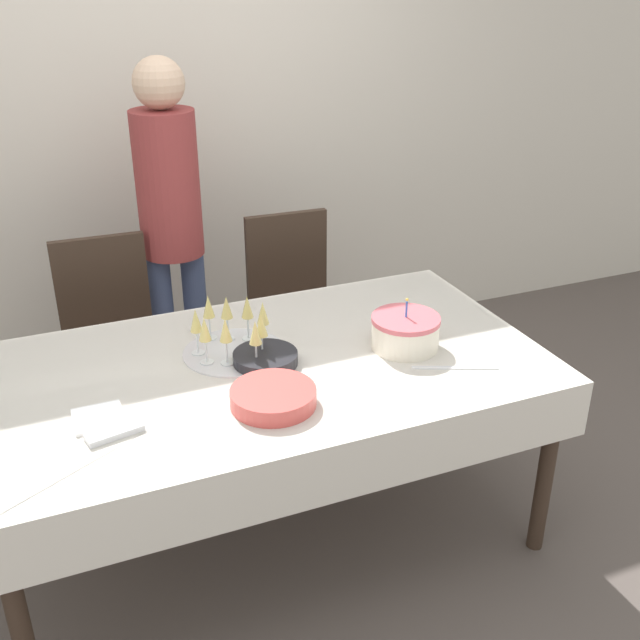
# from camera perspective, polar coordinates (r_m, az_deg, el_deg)

# --- Properties ---
(ground_plane) EXTENTS (12.00, 12.00, 0.00)m
(ground_plane) POSITION_cam_1_polar(r_m,az_deg,el_deg) (3.07, -3.71, -15.63)
(ground_plane) COLOR #564C47
(wall_back) EXTENTS (8.00, 0.05, 2.70)m
(wall_back) POSITION_cam_1_polar(r_m,az_deg,el_deg) (3.88, -12.24, 15.22)
(wall_back) COLOR silver
(wall_back) RESTS_ON ground_plane
(dining_table) EXTENTS (1.95, 1.09, 0.75)m
(dining_table) POSITION_cam_1_polar(r_m,az_deg,el_deg) (2.68, -4.10, -5.20)
(dining_table) COLOR silver
(dining_table) RESTS_ON ground_plane
(dining_chair_far_left) EXTENTS (0.43, 0.43, 0.96)m
(dining_chair_far_left) POSITION_cam_1_polar(r_m,az_deg,el_deg) (3.42, -15.64, -1.32)
(dining_chair_far_left) COLOR #38281E
(dining_chair_far_left) RESTS_ON ground_plane
(dining_chair_far_right) EXTENTS (0.43, 0.43, 0.96)m
(dining_chair_far_right) POSITION_cam_1_polar(r_m,az_deg,el_deg) (3.59, -1.95, 1.06)
(dining_chair_far_right) COLOR #38281E
(dining_chair_far_right) RESTS_ON ground_plane
(birthday_cake) EXTENTS (0.25, 0.25, 0.20)m
(birthday_cake) POSITION_cam_1_polar(r_m,az_deg,el_deg) (2.73, 6.51, -0.91)
(birthday_cake) COLOR silver
(birthday_cake) RESTS_ON dining_table
(champagne_tray) EXTENTS (0.37, 0.37, 0.18)m
(champagne_tray) POSITION_cam_1_polar(r_m,az_deg,el_deg) (2.67, -6.65, -0.86)
(champagne_tray) COLOR silver
(champagne_tray) RESTS_ON dining_table
(plate_stack_main) EXTENTS (0.28, 0.28, 0.06)m
(plate_stack_main) POSITION_cam_1_polar(r_m,az_deg,el_deg) (2.39, -3.59, -5.89)
(plate_stack_main) COLOR #CC4C47
(plate_stack_main) RESTS_ON dining_table
(plate_stack_dessert) EXTENTS (0.23, 0.23, 0.04)m
(plate_stack_dessert) POSITION_cam_1_polar(r_m,az_deg,el_deg) (2.62, -4.23, -2.97)
(plate_stack_dessert) COLOR black
(plate_stack_dessert) RESTS_ON dining_table
(cake_knife) EXTENTS (0.28, 0.14, 0.00)m
(cake_knife) POSITION_cam_1_polar(r_m,az_deg,el_deg) (2.64, 10.25, -3.60)
(cake_knife) COLOR silver
(cake_knife) RESTS_ON dining_table
(fork_pile) EXTENTS (0.18, 0.09, 0.02)m
(fork_pile) POSITION_cam_1_polar(r_m,az_deg,el_deg) (2.33, -15.38, -8.25)
(fork_pile) COLOR silver
(fork_pile) RESTS_ON dining_table
(napkin_pile) EXTENTS (0.15, 0.15, 0.01)m
(napkin_pile) POSITION_cam_1_polar(r_m,az_deg,el_deg) (2.42, -16.53, -7.15)
(napkin_pile) COLOR white
(napkin_pile) RESTS_ON dining_table
(person_standing) EXTENTS (0.28, 0.28, 1.67)m
(person_standing) POSITION_cam_1_polar(r_m,az_deg,el_deg) (3.44, -11.35, 8.15)
(person_standing) COLOR #3F4C72
(person_standing) RESTS_ON ground_plane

